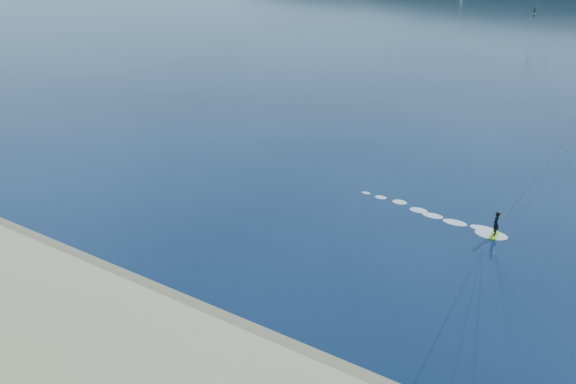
{
  "coord_description": "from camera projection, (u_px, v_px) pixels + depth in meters",
  "views": [
    {
      "loc": [
        17.23,
        -11.49,
        15.43
      ],
      "look_at": [
        2.62,
        10.0,
        5.0
      ],
      "focal_mm": 35.11,
      "sensor_mm": 36.0,
      "label": 1
    }
  ],
  "objects": [
    {
      "name": "ground",
      "position": [
        102.0,
        363.0,
        23.56
      ],
      "size": [
        1800.0,
        1800.0,
        0.0
      ],
      "primitive_type": "plane",
      "color": "#061633",
      "rests_on": "ground"
    },
    {
      "name": "wet_sand",
      "position": [
        179.0,
        311.0,
        27.0
      ],
      "size": [
        220.0,
        2.5,
        0.1
      ],
      "color": "#8C7251",
      "rests_on": "ground"
    }
  ]
}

